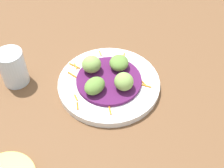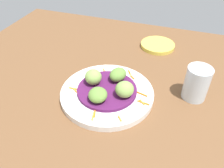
# 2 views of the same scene
# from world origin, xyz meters

# --- Properties ---
(table_surface) EXTENTS (1.10, 1.10, 0.02)m
(table_surface) POSITION_xyz_m (0.00, 0.00, 0.01)
(table_surface) COLOR brown
(table_surface) RESTS_ON ground
(main_plate) EXTENTS (0.25, 0.25, 0.02)m
(main_plate) POSITION_xyz_m (0.06, -0.00, 0.03)
(main_plate) COLOR white
(main_plate) RESTS_ON table_surface
(cabbage_bed) EXTENTS (0.16, 0.16, 0.01)m
(cabbage_bed) POSITION_xyz_m (0.06, -0.00, 0.04)
(cabbage_bed) COLOR #51194C
(cabbage_bed) RESTS_ON main_plate
(carrot_garnish) EXTENTS (0.22, 0.22, 0.00)m
(carrot_garnish) POSITION_xyz_m (0.05, -0.02, 0.04)
(carrot_garnish) COLOR orange
(carrot_garnish) RESTS_ON main_plate
(guac_scoop_left) EXTENTS (0.06, 0.06, 0.04)m
(guac_scoop_left) POSITION_xyz_m (0.05, -0.05, 0.07)
(guac_scoop_left) COLOR #84A851
(guac_scoop_left) RESTS_ON cabbage_bed
(guac_scoop_center) EXTENTS (0.06, 0.06, 0.03)m
(guac_scoop_center) POSITION_xyz_m (0.11, -0.02, 0.06)
(guac_scoop_center) COLOR olive
(guac_scoop_center) RESTS_ON cabbage_bed
(guac_scoop_right) EXTENTS (0.06, 0.06, 0.04)m
(guac_scoop_right) POSITION_xyz_m (0.07, 0.04, 0.07)
(guac_scoop_right) COLOR #84A851
(guac_scoop_right) RESTS_ON cabbage_bed
(guac_scoop_back) EXTENTS (0.06, 0.06, 0.03)m
(guac_scoop_back) POSITION_xyz_m (0.01, 0.01, 0.06)
(guac_scoop_back) COLOR olive
(guac_scoop_back) RESTS_ON cabbage_bed
(side_plate_small) EXTENTS (0.12, 0.12, 0.01)m
(side_plate_small) POSITION_xyz_m (0.37, -0.08, 0.03)
(side_plate_small) COLOR #E0CC4C
(side_plate_small) RESTS_ON table_surface
(water_glass) EXTENTS (0.06, 0.06, 0.09)m
(water_glass) POSITION_xyz_m (0.13, -0.22, 0.07)
(water_glass) COLOR silver
(water_glass) RESTS_ON table_surface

